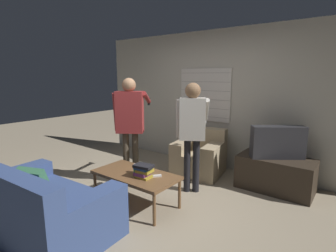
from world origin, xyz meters
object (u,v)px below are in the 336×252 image
soda_can (136,168)px  couch_blue (40,208)px  person_left_standing (130,118)px  person_right_standing (192,125)px  book_stack (143,171)px  coffee_table (136,176)px  spare_remote (157,176)px  armchair_beige (200,156)px  tv (278,142)px

soda_can → couch_blue: bearing=-107.3°
person_left_standing → soda_can: bearing=-73.6°
couch_blue → person_right_standing: 2.19m
person_right_standing → book_stack: (-0.20, -0.84, -0.50)m
coffee_table → spare_remote: 0.31m
soda_can → spare_remote: soda_can is taller
coffee_table → person_right_standing: person_right_standing is taller
couch_blue → soda_can: couch_blue is taller
coffee_table → person_right_standing: (0.38, 0.81, 0.63)m
coffee_table → person_left_standing: bearing=139.9°
coffee_table → person_left_standing: (-0.54, 0.46, 0.68)m
person_left_standing → armchair_beige: bearing=25.9°
couch_blue → soda_can: (0.35, 1.14, 0.20)m
person_left_standing → soda_can: person_left_standing is taller
coffee_table → tv: (1.37, 1.61, 0.35)m
person_right_standing → soda_can: 1.03m
book_stack → soda_can: book_stack is taller
book_stack → person_left_standing: bearing=145.6°
coffee_table → couch_blue: bearing=-107.8°
person_left_standing → book_stack: person_left_standing is taller
spare_remote → couch_blue: bearing=-78.7°
person_right_standing → book_stack: person_right_standing is taller
person_right_standing → spare_remote: size_ratio=13.03×
armchair_beige → tv: (1.29, 0.07, 0.44)m
book_stack → soda_can: bearing=164.8°
armchair_beige → tv: size_ratio=1.23×
tv → armchair_beige: bearing=-33.3°
coffee_table → book_stack: size_ratio=4.44×
person_left_standing → coffee_table: bearing=-74.2°
couch_blue → armchair_beige: couch_blue is taller
person_left_standing → book_stack: (0.71, -0.49, -0.55)m
book_stack → soda_can: size_ratio=2.07×
person_right_standing → soda_can: person_right_standing is taller
couch_blue → person_left_standing: person_left_standing is taller
armchair_beige → spare_remote: bearing=89.2°
armchair_beige → soda_can: (-0.09, -1.53, 0.19)m
spare_remote → book_stack: bearing=-98.5°
armchair_beige → spare_remote: size_ratio=7.30×
soda_can → book_stack: bearing=-15.2°
person_left_standing → spare_remote: size_ratio=13.54×
couch_blue → spare_remote: (0.66, 1.20, 0.15)m
couch_blue → tv: bearing=54.0°
person_left_standing → person_right_standing: bearing=-13.1°
armchair_beige → person_left_standing: bearing=51.0°
tv → book_stack: bearing=17.6°
person_left_standing → spare_remote: person_left_standing is taller
coffee_table → spare_remote: spare_remote is taller
spare_remote → tv: bearing=95.2°
coffee_table → tv: 2.15m
person_left_standing → soda_can: (0.53, -0.44, -0.57)m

